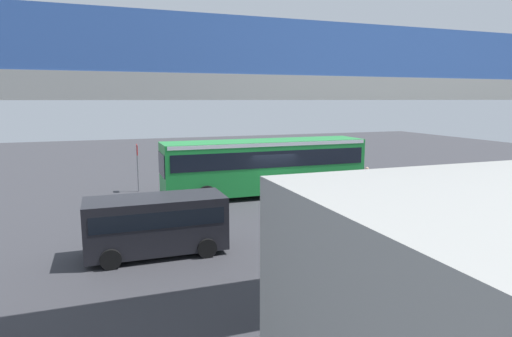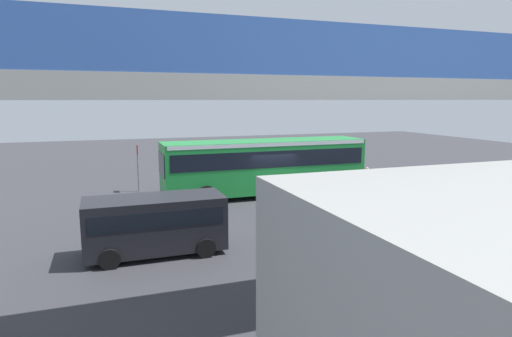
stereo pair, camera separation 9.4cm
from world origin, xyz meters
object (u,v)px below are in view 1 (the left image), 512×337
at_px(city_bus, 265,163).
at_px(bicycle_blue, 473,200).
at_px(parked_van, 156,221).
at_px(traffic_sign, 137,160).
at_px(bicycle_orange, 444,197).
at_px(pedestrian, 366,183).

xyz_separation_m(city_bus, bicycle_blue, (-8.93, 6.24, -1.51)).
bearing_deg(parked_van, city_bus, -132.57).
bearing_deg(traffic_sign, city_bus, 152.96).
relative_size(bicycle_orange, bicycle_blue, 1.00).
bearing_deg(city_bus, bicycle_orange, 147.17).
distance_m(city_bus, traffic_sign, 7.55).
xyz_separation_m(parked_van, bicycle_orange, (-15.05, -2.41, -0.81)).
height_order(city_bus, bicycle_orange, city_bus).
relative_size(bicycle_blue, pedestrian, 0.99).
relative_size(parked_van, bicycle_orange, 2.71).
relative_size(city_bus, bicycle_blue, 6.52).
height_order(parked_van, traffic_sign, traffic_sign).
bearing_deg(traffic_sign, bicycle_orange, 149.72).
height_order(bicycle_blue, pedestrian, pedestrian).
bearing_deg(pedestrian, city_bus, -30.26).
relative_size(bicycle_orange, pedestrian, 0.99).
relative_size(city_bus, parked_van, 2.40).
bearing_deg(parked_van, pedestrian, -158.14).
height_order(bicycle_blue, traffic_sign, traffic_sign).
xyz_separation_m(bicycle_blue, traffic_sign, (15.65, -9.67, 1.52)).
xyz_separation_m(city_bus, bicycle_orange, (-8.06, 5.20, -1.51)).
distance_m(pedestrian, traffic_sign, 13.23).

